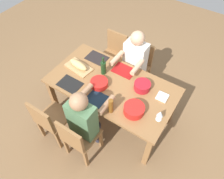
# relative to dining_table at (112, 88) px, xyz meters

# --- Properties ---
(ground_plane) EXTENTS (8.00, 8.00, 0.00)m
(ground_plane) POSITION_rel_dining_table_xyz_m (0.00, 0.00, -0.66)
(ground_plane) COLOR brown
(dining_table) EXTENTS (1.75, 0.95, 0.74)m
(dining_table) POSITION_rel_dining_table_xyz_m (0.00, 0.00, 0.00)
(dining_table) COLOR olive
(dining_table) RESTS_ON ground_plane
(chair_near_left) EXTENTS (0.40, 0.40, 0.85)m
(chair_near_left) POSITION_rel_dining_table_xyz_m (-0.48, -0.79, -0.17)
(chair_near_left) COLOR olive
(chair_near_left) RESTS_ON ground_plane
(chair_near_center) EXTENTS (0.40, 0.40, 0.85)m
(chair_near_center) POSITION_rel_dining_table_xyz_m (0.00, -0.79, -0.17)
(chair_near_center) COLOR olive
(chair_near_center) RESTS_ON ground_plane
(diner_near_center) EXTENTS (0.41, 0.53, 1.20)m
(diner_near_center) POSITION_rel_dining_table_xyz_m (0.00, -0.61, 0.04)
(diner_near_center) COLOR #2D2D38
(diner_near_center) RESTS_ON ground_plane
(chair_far_left) EXTENTS (0.40, 0.40, 0.85)m
(chair_far_left) POSITION_rel_dining_table_xyz_m (-0.48, 0.79, -0.17)
(chair_far_left) COLOR olive
(chair_far_left) RESTS_ON ground_plane
(chair_far_center) EXTENTS (0.40, 0.40, 0.85)m
(chair_far_center) POSITION_rel_dining_table_xyz_m (0.00, 0.79, -0.17)
(chair_far_center) COLOR olive
(chair_far_center) RESTS_ON ground_plane
(diner_far_center) EXTENTS (0.41, 0.53, 1.20)m
(diner_far_center) POSITION_rel_dining_table_xyz_m (-0.00, 0.61, 0.04)
(diner_far_center) COLOR #2D2D38
(diner_far_center) RESTS_ON ground_plane
(serving_bowl_fruit) EXTENTS (0.24, 0.24, 0.08)m
(serving_bowl_fruit) POSITION_rel_dining_table_xyz_m (-0.14, -0.11, 0.13)
(serving_bowl_fruit) COLOR red
(serving_bowl_fruit) RESTS_ON dining_table
(serving_bowl_pasta) EXTENTS (0.22, 0.22, 0.10)m
(serving_bowl_pasta) POSITION_rel_dining_table_xyz_m (0.37, 0.16, 0.14)
(serving_bowl_pasta) COLOR #B21923
(serving_bowl_pasta) RESTS_ON dining_table
(serving_bowl_greens) EXTENTS (0.26, 0.26, 0.11)m
(serving_bowl_greens) POSITION_rel_dining_table_xyz_m (0.47, -0.23, 0.14)
(serving_bowl_greens) COLOR red
(serving_bowl_greens) RESTS_ON dining_table
(cutting_board) EXTENTS (0.42, 0.27, 0.02)m
(cutting_board) POSITION_rel_dining_table_xyz_m (-0.58, -0.00, 0.09)
(cutting_board) COLOR tan
(cutting_board) RESTS_ON dining_table
(bread_loaf) EXTENTS (0.33, 0.15, 0.09)m
(bread_loaf) POSITION_rel_dining_table_xyz_m (-0.58, -0.00, 0.15)
(bread_loaf) COLOR tan
(bread_loaf) RESTS_ON cutting_board
(wine_bottle) EXTENTS (0.08, 0.08, 0.29)m
(wine_bottle) POSITION_rel_dining_table_xyz_m (-0.22, 0.12, 0.19)
(wine_bottle) COLOR #193819
(wine_bottle) RESTS_ON dining_table
(beer_bottle) EXTENTS (0.06, 0.06, 0.22)m
(beer_bottle) POSITION_rel_dining_table_xyz_m (0.23, -0.37, 0.19)
(beer_bottle) COLOR brown
(beer_bottle) RESTS_ON dining_table
(wine_glass) EXTENTS (0.08, 0.08, 0.17)m
(wine_glass) POSITION_rel_dining_table_xyz_m (0.77, -0.16, 0.20)
(wine_glass) COLOR silver
(wine_glass) RESTS_ON dining_table
(placemat_near_left) EXTENTS (0.32, 0.23, 0.01)m
(placemat_near_left) POSITION_rel_dining_table_xyz_m (-0.48, -0.31, 0.09)
(placemat_near_left) COLOR black
(placemat_near_left) RESTS_ON dining_table
(placemat_near_center) EXTENTS (0.32, 0.23, 0.01)m
(placemat_near_center) POSITION_rel_dining_table_xyz_m (0.00, -0.31, 0.09)
(placemat_near_center) COLOR #142333
(placemat_near_center) RESTS_ON dining_table
(placemat_far_left) EXTENTS (0.32, 0.23, 0.01)m
(placemat_far_left) POSITION_rel_dining_table_xyz_m (-0.48, 0.31, 0.09)
(placemat_far_left) COLOR black
(placemat_far_left) RESTS_ON dining_table
(placemat_far_center) EXTENTS (0.32, 0.23, 0.01)m
(placemat_far_center) POSITION_rel_dining_table_xyz_m (0.00, 0.31, 0.09)
(placemat_far_center) COLOR maroon
(placemat_far_center) RESTS_ON dining_table
(napkin_stack) EXTENTS (0.15, 0.15, 0.02)m
(napkin_stack) POSITION_rel_dining_table_xyz_m (0.67, 0.17, 0.10)
(napkin_stack) COLOR white
(napkin_stack) RESTS_ON dining_table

